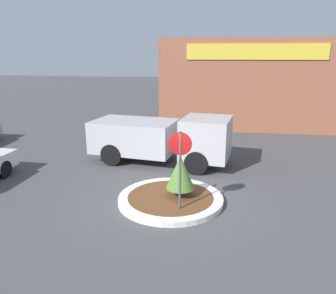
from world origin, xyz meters
name	(u,v)px	position (x,y,z in m)	size (l,w,h in m)	color
ground_plane	(171,201)	(0.00, 0.00, 0.00)	(120.00, 120.00, 0.00)	#474749
traffic_island	(171,199)	(0.00, 0.00, 0.09)	(3.42, 3.42, 0.18)	silver
stop_sign	(180,159)	(0.39, -0.82, 1.75)	(0.67, 0.07, 2.55)	#4C4C51
island_shrub	(180,172)	(0.30, 0.09, 1.00)	(0.93, 0.93, 1.37)	brown
utility_truck	(161,137)	(-0.98, 3.94, 1.14)	(6.27, 3.09, 2.12)	#B2B2B7
storefront_building	(249,82)	(3.48, 13.36, 2.80)	(11.40, 6.07, 5.59)	#93563D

